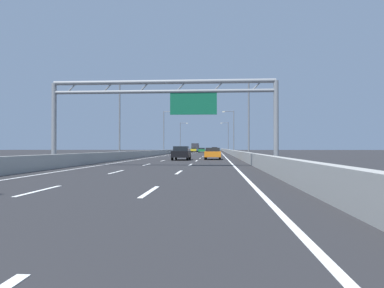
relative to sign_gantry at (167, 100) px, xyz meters
name	(u,v)px	position (x,y,z in m)	size (l,w,h in m)	color
ground_plane	(202,153)	(-0.29, 72.69, -4.86)	(260.00, 260.00, 0.00)	#262628
lane_dash_left_1	(40,191)	(-2.09, -14.81, -4.85)	(0.16, 3.00, 0.01)	white
lane_dash_left_2	(116,172)	(-2.09, -5.81, -4.85)	(0.16, 3.00, 0.01)	white
lane_dash_left_3	(147,165)	(-2.09, 3.19, -4.85)	(0.16, 3.00, 0.01)	white
lane_dash_left_4	(163,161)	(-2.09, 12.19, -4.85)	(0.16, 3.00, 0.01)	white
lane_dash_left_5	(173,158)	(-2.09, 21.19, -4.85)	(0.16, 3.00, 0.01)	white
lane_dash_left_6	(180,157)	(-2.09, 30.19, -4.85)	(0.16, 3.00, 0.01)	white
lane_dash_left_7	(185,155)	(-2.09, 39.19, -4.85)	(0.16, 3.00, 0.01)	white
lane_dash_left_8	(189,154)	(-2.09, 48.19, -4.85)	(0.16, 3.00, 0.01)	white
lane_dash_left_9	(192,154)	(-2.09, 57.19, -4.85)	(0.16, 3.00, 0.01)	white
lane_dash_left_10	(194,153)	(-2.09, 66.19, -4.85)	(0.16, 3.00, 0.01)	white
lane_dash_left_11	(196,153)	(-2.09, 75.19, -4.85)	(0.16, 3.00, 0.01)	white
lane_dash_left_12	(198,152)	(-2.09, 84.19, -4.85)	(0.16, 3.00, 0.01)	white
lane_dash_left_13	(199,152)	(-2.09, 93.19, -4.85)	(0.16, 3.00, 0.01)	white
lane_dash_left_14	(200,152)	(-2.09, 102.19, -4.85)	(0.16, 3.00, 0.01)	white
lane_dash_left_15	(201,151)	(-2.09, 111.19, -4.85)	(0.16, 3.00, 0.01)	white
lane_dash_left_16	(202,151)	(-2.09, 120.19, -4.85)	(0.16, 3.00, 0.01)	white
lane_dash_left_17	(203,151)	(-2.09, 129.19, -4.85)	(0.16, 3.00, 0.01)	white
lane_dash_right_1	(150,192)	(1.51, -14.81, -4.85)	(0.16, 3.00, 0.01)	white
lane_dash_right_2	(179,172)	(1.51, -5.81, -4.85)	(0.16, 3.00, 0.01)	white
lane_dash_right_3	(190,165)	(1.51, 3.19, -4.85)	(0.16, 3.00, 0.01)	white
lane_dash_right_4	(196,161)	(1.51, 12.19, -4.85)	(0.16, 3.00, 0.01)	white
lane_dash_right_5	(200,158)	(1.51, 21.19, -4.85)	(0.16, 3.00, 0.01)	white
lane_dash_right_6	(203,157)	(1.51, 30.19, -4.85)	(0.16, 3.00, 0.01)	white
lane_dash_right_7	(205,155)	(1.51, 39.19, -4.85)	(0.16, 3.00, 0.01)	white
lane_dash_right_8	(206,154)	(1.51, 48.19, -4.85)	(0.16, 3.00, 0.01)	white
lane_dash_right_9	(207,154)	(1.51, 57.19, -4.85)	(0.16, 3.00, 0.01)	white
lane_dash_right_10	(208,153)	(1.51, 66.19, -4.85)	(0.16, 3.00, 0.01)	white
lane_dash_right_11	(209,153)	(1.51, 75.19, -4.85)	(0.16, 3.00, 0.01)	white
lane_dash_right_12	(209,152)	(1.51, 84.19, -4.85)	(0.16, 3.00, 0.01)	white
lane_dash_right_13	(210,152)	(1.51, 93.19, -4.85)	(0.16, 3.00, 0.01)	white
lane_dash_right_14	(210,152)	(1.51, 102.19, -4.85)	(0.16, 3.00, 0.01)	white
lane_dash_right_15	(211,151)	(1.51, 111.19, -4.85)	(0.16, 3.00, 0.01)	white
lane_dash_right_16	(211,151)	(1.51, 120.19, -4.85)	(0.16, 3.00, 0.01)	white
lane_dash_right_17	(211,151)	(1.51, 129.19, -4.85)	(0.16, 3.00, 0.01)	white
edge_line_left	(178,153)	(-5.54, 60.69, -4.85)	(0.16, 176.00, 0.01)	white
edge_line_right	(222,153)	(4.96, 60.69, -4.85)	(0.16, 176.00, 0.01)	white
barrier_left	(181,151)	(-7.19, 82.69, -4.38)	(0.45, 220.00, 0.95)	#9E9E99
barrier_right	(226,151)	(6.61, 82.69, -4.38)	(0.45, 220.00, 0.95)	#9E9E99
sign_gantry	(167,100)	(0.00, 0.00, 0.00)	(16.70, 0.36, 6.36)	gray
streetlamp_left_mid	(121,114)	(-7.76, 16.53, 0.54)	(2.58, 0.28, 9.50)	slate
streetlamp_right_mid	(247,114)	(7.18, 16.53, 0.54)	(2.58, 0.28, 9.50)	slate
streetlamp_left_far	(165,130)	(-7.76, 53.10, 0.54)	(2.58, 0.28, 9.50)	slate
streetlamp_right_far	(233,129)	(7.18, 53.10, 0.54)	(2.58, 0.28, 9.50)	slate
streetlamp_left_distant	(181,135)	(-7.76, 89.68, 0.54)	(2.58, 0.28, 9.50)	slate
streetlamp_right_distant	(227,135)	(7.18, 89.68, 0.54)	(2.58, 0.28, 9.50)	slate
green_car	(202,150)	(-0.52, 77.08, -4.15)	(1.88, 4.61, 1.36)	#1E7A38
orange_car	(213,153)	(3.19, 16.93, -4.13)	(1.89, 4.44, 1.39)	orange
yellow_car	(194,150)	(-3.66, 90.49, -4.12)	(1.83, 4.29, 1.44)	yellow
red_car	(215,150)	(3.10, 80.82, -4.07)	(1.85, 4.44, 1.56)	red
black_car	(181,153)	(-0.33, 14.56, -4.07)	(1.87, 4.66, 1.55)	black
silver_car	(181,151)	(-4.01, 52.65, -4.14)	(1.88, 4.51, 1.39)	#A8ADB2
blue_car	(195,150)	(-3.66, 96.92, -4.12)	(1.86, 4.67, 1.40)	#2347AD
box_truck	(195,147)	(-4.09, 106.02, -3.23)	(2.36, 8.13, 2.97)	#B21E19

